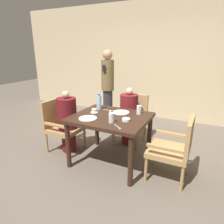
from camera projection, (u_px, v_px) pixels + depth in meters
The scene contains 20 objects.
ground_plane at pixel (111, 161), 3.17m from camera, with size 16.00×16.00×0.00m, color #60564C.
wall_back at pixel (156, 62), 4.86m from camera, with size 8.00×0.06×2.80m.
dining_table at pixel (111, 123), 2.98m from camera, with size 1.10×0.95×0.76m.
chair_left_side at pixel (61, 124), 3.44m from camera, with size 0.53×0.52×0.88m.
diner_in_left_chair at pixel (68, 121), 3.35m from camera, with size 0.32×0.32×1.06m.
chair_far_side at pixel (131, 117), 3.78m from camera, with size 0.52×0.53×0.88m.
diner_in_far_chair at pixel (129, 116), 3.64m from camera, with size 0.32×0.32×1.06m.
chair_right_side at pixel (175, 147), 2.63m from camera, with size 0.53×0.52×0.88m.
standing_host at pixel (108, 85), 4.57m from camera, with size 0.29×0.32×1.69m.
plate_main_left at pixel (121, 112), 3.10m from camera, with size 0.26×0.26×0.01m.
plate_main_right at pixel (88, 118), 2.83m from camera, with size 0.26×0.26×0.01m.
teacup_with_saucer at pixel (94, 111), 3.10m from camera, with size 0.12×0.12×0.06m.
bowl_small at pixel (126, 120), 2.74m from camera, with size 0.11×0.11×0.04m.
water_bottle at pixel (99, 102), 3.24m from camera, with size 0.08×0.08×0.26m.
glass_tall_near at pixel (139, 110), 3.01m from camera, with size 0.08×0.08×0.13m.
glass_tall_mid at pixel (111, 118), 2.67m from camera, with size 0.08×0.08×0.13m.
salt_shaker at pixel (110, 113), 2.96m from camera, with size 0.03×0.03×0.07m.
pepper_shaker at pixel (113, 114), 2.94m from camera, with size 0.03×0.03×0.07m.
fork_beside_plate at pixel (118, 127), 2.53m from camera, with size 0.15×0.12×0.00m.
knife_beside_plate at pixel (109, 110), 3.21m from camera, with size 0.19×0.02×0.00m.
Camera 1 is at (1.26, -2.49, 1.71)m, focal length 32.00 mm.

